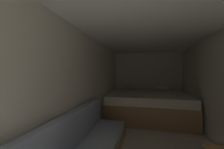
# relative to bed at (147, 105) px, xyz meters

# --- Properties ---
(ground_plane) EXTENTS (7.35, 7.35, 0.00)m
(ground_plane) POSITION_rel_bed_xyz_m (0.00, -1.70, -0.37)
(ground_plane) COLOR #B2A893
(wall_back) EXTENTS (2.49, 0.05, 2.10)m
(wall_back) POSITION_rel_bed_xyz_m (0.00, 0.99, 0.68)
(wall_back) COLOR beige
(wall_back) RESTS_ON ground
(wall_left) EXTENTS (0.05, 5.35, 2.10)m
(wall_left) POSITION_rel_bed_xyz_m (-1.22, -1.70, 0.68)
(wall_left) COLOR beige
(wall_left) RESTS_ON ground
(ceiling_slab) EXTENTS (2.49, 5.35, 0.05)m
(ceiling_slab) POSITION_rel_bed_xyz_m (0.00, -1.70, 1.75)
(ceiling_slab) COLOR white
(ceiling_slab) RESTS_ON wall_left
(bed) EXTENTS (2.27, 1.86, 0.90)m
(bed) POSITION_rel_bed_xyz_m (0.00, 0.00, 0.00)
(bed) COLOR #9E7247
(bed) RESTS_ON ground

